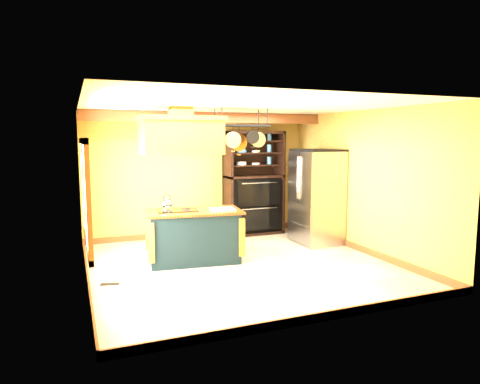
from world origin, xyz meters
TOP-DOWN VIEW (x-y plane):
  - floor at (0.00, 0.00)m, footprint 5.00×5.00m
  - ceiling at (0.00, 0.00)m, footprint 5.00×5.00m
  - wall_back at (0.00, 2.50)m, footprint 5.00×0.02m
  - wall_front at (0.00, -2.50)m, footprint 5.00×0.02m
  - wall_left at (-2.50, 0.00)m, footprint 0.02×5.00m
  - wall_right at (2.50, 0.00)m, footprint 0.02×5.00m
  - ceiling_beam at (0.00, 1.70)m, footprint 5.00×0.15m
  - window_near at (-2.47, -0.80)m, footprint 0.06×1.06m
  - window_far at (-2.47, 0.60)m, footprint 0.06×1.06m
  - kitchen_island at (-0.69, 0.53)m, footprint 1.75×1.10m
  - range_hood at (-0.88, 0.53)m, footprint 1.42×0.80m
  - pot_rack at (0.22, 0.54)m, footprint 1.02×0.47m
  - refrigerator at (2.07, 0.94)m, footprint 0.83×0.98m
  - hutch at (1.20, 2.25)m, footprint 1.32×0.60m
  - floor_register at (-2.18, -0.19)m, footprint 0.30×0.19m

SIDE VIEW (x-z plane):
  - floor at x=0.00m, z-range 0.00..0.00m
  - floor_register at x=-2.18m, z-range 0.00..0.01m
  - kitchen_island at x=-0.69m, z-range -0.09..1.02m
  - hutch at x=1.20m, z-range -0.27..2.07m
  - refrigerator at x=2.07m, z-range -0.02..1.89m
  - wall_back at x=0.00m, z-range 0.00..2.70m
  - wall_front at x=0.00m, z-range 0.00..2.70m
  - wall_left at x=-2.50m, z-range 0.00..2.70m
  - wall_right at x=2.50m, z-range 0.00..2.70m
  - window_near at x=-2.47m, z-range 0.62..2.18m
  - window_far at x=-2.47m, z-range 0.62..2.18m
  - range_hood at x=-0.88m, z-range 1.84..2.64m
  - pot_rack at x=0.22m, z-range 1.91..2.67m
  - ceiling_beam at x=0.00m, z-range 2.49..2.69m
  - ceiling at x=0.00m, z-range 2.70..2.70m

